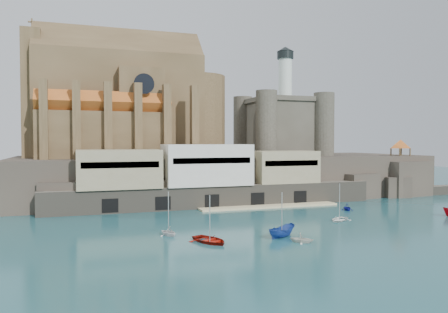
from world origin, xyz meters
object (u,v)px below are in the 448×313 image
boat_0 (210,242)px  boat_1 (302,242)px  church (128,106)px  castle_keep (282,124)px  pavilion (401,145)px  boat_2 (282,237)px

boat_0 → boat_1: boat_0 is taller
church → castle_keep: (40.21, -0.78, -3.81)m
church → pavilion: size_ratio=7.34×
church → pavilion: church is taller
church → castle_keep: bearing=-1.1°
boat_0 → boat_1: (11.71, -4.05, 0.00)m
castle_keep → pavilion: 30.50m
castle_keep → church: bearing=178.9°
pavilion → boat_1: size_ratio=2.02×
church → boat_2: (15.93, -50.41, -22.13)m
boat_2 → castle_keep: bearing=-52.7°
pavilion → boat_0: (-60.87, -34.39, -12.73)m
church → boat_0: (5.26, -50.24, -22.13)m
church → castle_keep: 40.39m
boat_0 → castle_keep: bearing=33.2°
boat_0 → pavilion: bearing=7.9°
castle_keep → boat_0: castle_keep is taller
boat_0 → boat_1: bearing=-40.6°
pavilion → boat_0: size_ratio=1.05×
boat_0 → boat_1: size_ratio=1.93×
boat_1 → boat_2: size_ratio=0.60×
boat_2 → church: bearing=-9.1°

